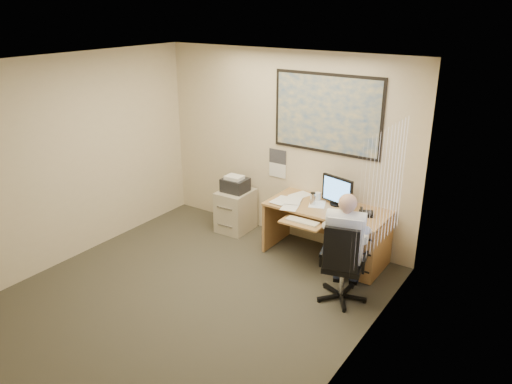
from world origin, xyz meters
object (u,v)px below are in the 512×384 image
Objects in this scene: desk at (350,234)px; office_chair at (340,278)px; person at (345,248)px; filing_cabinet at (236,207)px.

desk is 1.60× the size of office_chair.
office_chair is at bearing -73.12° from desk.
desk is 1.22× the size of person.
filing_cabinet is at bearing 142.92° from person.
office_chair is 0.76× the size of person.
person reaches higher than filing_cabinet.
office_chair is (2.14, -0.90, -0.08)m from filing_cabinet.
filing_cabinet is 0.67× the size of person.
person is (0.01, 0.08, 0.36)m from office_chair.
person is at bearing -70.84° from desk.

